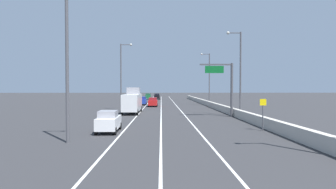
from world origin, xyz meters
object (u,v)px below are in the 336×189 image
car_green_1 (148,96)px  car_white_3 (109,121)px  speed_advisory_sign (263,112)px  lamp_post_left_near (70,51)px  lamp_post_right_third (208,76)px  car_black_0 (157,97)px  lamp_post_right_second (239,69)px  box_truck (132,101)px  lamp_post_left_mid (122,73)px  overhead_sign_gantry (227,83)px  car_red_2 (153,102)px  car_blue_4 (143,101)px

car_green_1 → car_white_3: car_green_1 is taller
speed_advisory_sign → lamp_post_left_near: lamp_post_left_near is taller
speed_advisory_sign → lamp_post_right_third: lamp_post_right_third is taller
lamp_post_left_near → car_black_0: size_ratio=2.72×
lamp_post_right_second → box_truck: (-15.57, 5.40, -4.88)m
lamp_post_left_near → car_black_0: 74.23m
car_white_3 → box_truck: size_ratio=0.52×
lamp_post_left_mid → box_truck: 7.67m
lamp_post_left_mid → overhead_sign_gantry: bearing=-34.8°
overhead_sign_gantry → lamp_post_right_second: lamp_post_right_second is taller
lamp_post_left_mid → box_truck: size_ratio=1.48×
car_red_2 → box_truck: (-2.81, -15.58, 0.89)m
speed_advisory_sign → car_red_2: speed_advisory_sign is taller
lamp_post_right_second → car_black_0: (-12.44, 55.78, -5.71)m
lamp_post_right_third → box_truck: bearing=-129.6°
lamp_post_left_mid → car_green_1: 47.91m
car_blue_4 → car_white_3: bearing=-90.6°
overhead_sign_gantry → car_green_1: (-13.74, 58.71, -3.67)m
lamp_post_right_second → lamp_post_right_third: size_ratio=1.00×
car_red_2 → overhead_sign_gantry: bearing=-62.9°
car_black_0 → car_green_1: size_ratio=1.01×
lamp_post_right_third → lamp_post_left_near: same height
speed_advisory_sign → lamp_post_right_second: lamp_post_right_second is taller
car_black_0 → car_red_2: bearing=-90.5°
lamp_post_left_near → box_truck: bearing=85.0°
car_green_1 → car_blue_4: size_ratio=0.96×
car_black_0 → box_truck: box_truck is taller
car_red_2 → box_truck: box_truck is taller
speed_advisory_sign → car_black_0: size_ratio=0.68×
car_green_1 → car_red_2: size_ratio=0.96×
car_white_3 → box_truck: 18.67m
lamp_post_left_mid → car_blue_4: lamp_post_left_mid is taller
car_black_0 → lamp_post_left_near: bearing=-94.0°
lamp_post_right_second → car_green_1: lamp_post_right_second is taller
car_green_1 → lamp_post_left_mid: bearing=-92.9°
car_black_0 → car_green_1: (-3.13, 2.54, -0.00)m
car_red_2 → box_truck: bearing=-100.2°
lamp_post_right_third → speed_advisory_sign: bearing=-91.9°
car_black_0 → lamp_post_right_third: bearing=-68.8°
overhead_sign_gantry → speed_advisory_sign: 12.84m
car_red_2 → car_white_3: bearing=-95.0°
overhead_sign_gantry → speed_advisory_sign: size_ratio=2.50×
lamp_post_right_third → car_white_3: bearing=-112.7°
car_black_0 → lamp_post_right_second: bearing=-77.4°
lamp_post_right_second → box_truck: lamp_post_right_second is taller
lamp_post_right_third → car_red_2: size_ratio=2.63×
lamp_post_left_near → car_red_2: 39.75m
speed_advisory_sign → car_green_1: bearing=101.3°
overhead_sign_gantry → lamp_post_right_third: (1.70, 24.44, 2.04)m
overhead_sign_gantry → car_green_1: bearing=103.2°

